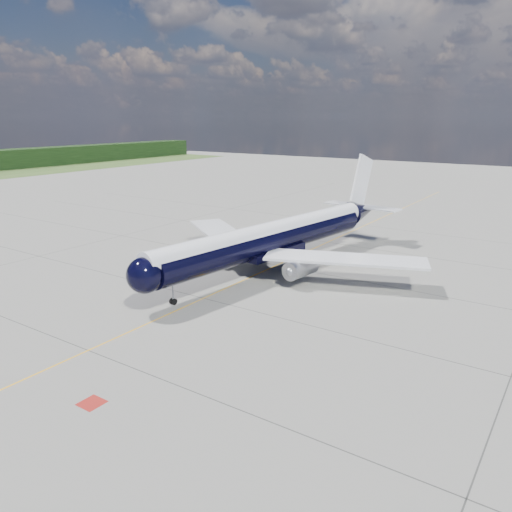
# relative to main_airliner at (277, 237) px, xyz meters

# --- Properties ---
(ground) EXTENTS (320.00, 320.00, 0.00)m
(ground) POSITION_rel_main_airliner_xyz_m (-0.72, 6.27, -4.19)
(ground) COLOR gray
(ground) RESTS_ON ground
(taxiway_centerline) EXTENTS (0.16, 160.00, 0.01)m
(taxiway_centerline) POSITION_rel_main_airliner_xyz_m (-0.72, 1.27, -4.19)
(taxiway_centerline) COLOR #FFAF0D
(taxiway_centerline) RESTS_ON ground
(red_marking) EXTENTS (1.60, 1.60, 0.01)m
(red_marking) POSITION_rel_main_airliner_xyz_m (6.08, -33.73, -4.19)
(red_marking) COLOR maroon
(red_marking) RESTS_ON ground
(main_airliner) EXTENTS (38.12, 46.71, 13.50)m
(main_airliner) POSITION_rel_main_airliner_xyz_m (0.00, 0.00, 0.00)
(main_airliner) COLOR black
(main_airliner) RESTS_ON ground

